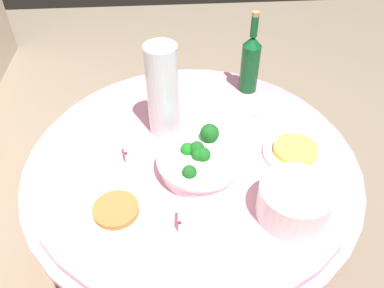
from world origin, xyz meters
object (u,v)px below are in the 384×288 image
broccoli_bowl (200,161)px  serving_tongs (265,107)px  label_placard_mid (180,219)px  plate_stack (294,201)px  decorative_fruit_vase (163,96)px  food_plate_peanuts (116,212)px  food_plate_fried_egg (295,152)px  wine_bottle (250,62)px  label_placard_front (125,151)px

broccoli_bowl → serving_tongs: 0.43m
label_placard_mid → plate_stack: bearing=-86.8°
decorative_fruit_vase → serving_tongs: decorative_fruit_vase is taller
decorative_fruit_vase → food_plate_peanuts: 0.43m
food_plate_fried_egg → label_placard_mid: bearing=122.8°
broccoli_bowl → label_placard_mid: (-0.22, 0.08, -0.01)m
wine_bottle → food_plate_fried_egg: wine_bottle is taller
wine_bottle → food_plate_peanuts: size_ratio=1.53×
food_plate_peanuts → label_placard_front: label_placard_front is taller
wine_bottle → label_placard_mid: wine_bottle is taller
food_plate_peanuts → label_placard_front: (0.24, -0.02, 0.02)m
label_placard_front → food_plate_peanuts: bearing=176.0°
label_placard_mid → food_plate_peanuts: bearing=73.9°
plate_stack → label_placard_front: (0.27, 0.50, -0.02)m
food_plate_fried_egg → label_placard_front: 0.58m
broccoli_bowl → serving_tongs: size_ratio=1.84×
serving_tongs → food_plate_peanuts: 0.73m
food_plate_fried_egg → decorative_fruit_vase: bearing=69.1°
food_plate_fried_egg → serving_tongs: bearing=9.3°
food_plate_fried_egg → label_placard_front: label_placard_front is taller
label_placard_mid → label_placard_front: bearing=30.1°
decorative_fruit_vase → label_placard_mid: decorative_fruit_vase is taller
serving_tongs → label_placard_front: label_placard_front is taller
broccoli_bowl → label_placard_mid: broccoli_bowl is taller
plate_stack → label_placard_front: bearing=61.4°
serving_tongs → label_placard_mid: bearing=145.8°
decorative_fruit_vase → label_placard_mid: size_ratio=6.18×
plate_stack → food_plate_fried_egg: 0.26m
food_plate_peanuts → label_placard_front: size_ratio=4.00×
decorative_fruit_vase → food_plate_fried_egg: size_ratio=1.55×
serving_tongs → decorative_fruit_vase: bearing=104.5°
wine_bottle → food_plate_fried_egg: bearing=-167.0°
decorative_fruit_vase → food_plate_fried_egg: (-0.17, -0.44, -0.14)m
plate_stack → serving_tongs: size_ratio=1.38×
food_plate_peanuts → food_plate_fried_egg: bearing=-70.5°
wine_bottle → label_placard_mid: 0.74m
plate_stack → label_placard_mid: (-0.02, 0.33, -0.02)m
label_placard_mid → wine_bottle: bearing=-25.4°
food_plate_fried_egg → label_placard_mid: label_placard_mid is taller
food_plate_peanuts → label_placard_mid: label_placard_mid is taller
broccoli_bowl → label_placard_front: broccoli_bowl is taller
broccoli_bowl → decorative_fruit_vase: decorative_fruit_vase is taller
serving_tongs → label_placard_mid: (-0.54, 0.36, 0.03)m
plate_stack → wine_bottle: size_ratio=0.62×
label_placard_mid → decorative_fruit_vase: bearing=4.4°
wine_bottle → decorative_fruit_vase: bearing=123.6°
wine_bottle → label_placard_front: wine_bottle is taller
broccoli_bowl → label_placard_front: size_ratio=5.09×
label_placard_mid → serving_tongs: bearing=-34.2°
broccoli_bowl → label_placard_front: bearing=73.3°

